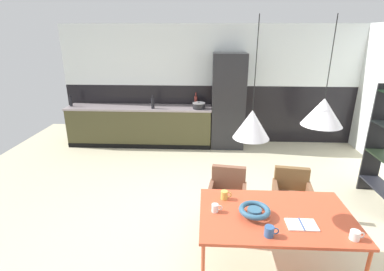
{
  "coord_description": "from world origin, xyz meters",
  "views": [
    {
      "loc": [
        -0.12,
        -3.33,
        2.48
      ],
      "look_at": [
        -0.32,
        0.81,
        1.02
      ],
      "focal_mm": 27.28,
      "sensor_mm": 36.0,
      "label": 1
    }
  ],
  "objects_px": {
    "armchair_by_stool": "(228,190)",
    "fruit_bowl": "(254,211)",
    "mug_dark_espresso": "(355,235)",
    "bottle_vinegar_dark": "(153,103)",
    "mug_short_terracotta": "(270,231)",
    "pendant_lamp_over_table_far": "(323,112)",
    "cooking_pot": "(199,106)",
    "dining_table": "(275,218)",
    "refrigerator_column": "(228,101)",
    "bottle_oil_tall": "(71,101)",
    "open_book": "(302,225)",
    "bottle_wine_green": "(196,101)",
    "pendant_lamp_over_table_near": "(252,124)",
    "mug_tall_blue": "(215,208)",
    "armchair_near_window": "(292,190)",
    "mug_glass_clear": "(225,195)"
  },
  "relations": [
    {
      "from": "armchair_by_stool",
      "to": "fruit_bowl",
      "type": "distance_m",
      "value": 0.99
    },
    {
      "from": "open_book",
      "to": "refrigerator_column",
      "type": "bearing_deg",
      "value": 96.4
    },
    {
      "from": "mug_dark_espresso",
      "to": "pendant_lamp_over_table_near",
      "type": "distance_m",
      "value": 1.35
    },
    {
      "from": "armchair_by_stool",
      "to": "mug_dark_espresso",
      "type": "distance_m",
      "value": 1.64
    },
    {
      "from": "refrigerator_column",
      "to": "dining_table",
      "type": "height_order",
      "value": "refrigerator_column"
    },
    {
      "from": "bottle_oil_tall",
      "to": "refrigerator_column",
      "type": "bearing_deg",
      "value": 0.62
    },
    {
      "from": "dining_table",
      "to": "fruit_bowl",
      "type": "relative_size",
      "value": 4.92
    },
    {
      "from": "armchair_by_stool",
      "to": "pendant_lamp_over_table_far",
      "type": "relative_size",
      "value": 0.84
    },
    {
      "from": "bottle_wine_green",
      "to": "dining_table",
      "type": "bearing_deg",
      "value": -76.16
    },
    {
      "from": "refrigerator_column",
      "to": "mug_short_terracotta",
      "type": "relative_size",
      "value": 15.61
    },
    {
      "from": "open_book",
      "to": "bottle_vinegar_dark",
      "type": "distance_m",
      "value": 4.38
    },
    {
      "from": "dining_table",
      "to": "mug_glass_clear",
      "type": "height_order",
      "value": "mug_glass_clear"
    },
    {
      "from": "mug_short_terracotta",
      "to": "cooking_pot",
      "type": "height_order",
      "value": "cooking_pot"
    },
    {
      "from": "mug_dark_espresso",
      "to": "cooking_pot",
      "type": "height_order",
      "value": "cooking_pot"
    },
    {
      "from": "bottle_vinegar_dark",
      "to": "pendant_lamp_over_table_near",
      "type": "bearing_deg",
      "value": -66.49
    },
    {
      "from": "bottle_vinegar_dark",
      "to": "pendant_lamp_over_table_near",
      "type": "relative_size",
      "value": 0.28
    },
    {
      "from": "open_book",
      "to": "mug_short_terracotta",
      "type": "height_order",
      "value": "mug_short_terracotta"
    },
    {
      "from": "armchair_by_stool",
      "to": "bottle_oil_tall",
      "type": "xyz_separation_m",
      "value": [
        -3.38,
        2.89,
        0.53
      ]
    },
    {
      "from": "mug_dark_espresso",
      "to": "cooking_pot",
      "type": "distance_m",
      "value": 4.32
    },
    {
      "from": "fruit_bowl",
      "to": "mug_short_terracotta",
      "type": "xyz_separation_m",
      "value": [
        0.09,
        -0.31,
        -0.01
      ]
    },
    {
      "from": "armchair_by_stool",
      "to": "mug_short_terracotta",
      "type": "bearing_deg",
      "value": 111.14
    },
    {
      "from": "mug_dark_espresso",
      "to": "mug_short_terracotta",
      "type": "xyz_separation_m",
      "value": [
        -0.75,
        0.01,
        0.01
      ]
    },
    {
      "from": "armchair_near_window",
      "to": "bottle_vinegar_dark",
      "type": "height_order",
      "value": "bottle_vinegar_dark"
    },
    {
      "from": "dining_table",
      "to": "mug_tall_blue",
      "type": "distance_m",
      "value": 0.62
    },
    {
      "from": "dining_table",
      "to": "mug_short_terracotta",
      "type": "height_order",
      "value": "mug_short_terracotta"
    },
    {
      "from": "dining_table",
      "to": "pendant_lamp_over_table_near",
      "type": "relative_size",
      "value": 1.45
    },
    {
      "from": "mug_glass_clear",
      "to": "mug_tall_blue",
      "type": "bearing_deg",
      "value": -113.52
    },
    {
      "from": "bottle_vinegar_dark",
      "to": "open_book",
      "type": "bearing_deg",
      "value": -61.15
    },
    {
      "from": "dining_table",
      "to": "armchair_by_stool",
      "type": "relative_size",
      "value": 1.96
    },
    {
      "from": "armchair_near_window",
      "to": "armchair_by_stool",
      "type": "xyz_separation_m",
      "value": [
        -0.86,
        -0.03,
        -0.0
      ]
    },
    {
      "from": "mug_tall_blue",
      "to": "bottle_vinegar_dark",
      "type": "xyz_separation_m",
      "value": [
        -1.29,
        3.64,
        0.25
      ]
    },
    {
      "from": "mug_dark_espresso",
      "to": "pendant_lamp_over_table_near",
      "type": "height_order",
      "value": "pendant_lamp_over_table_near"
    },
    {
      "from": "mug_short_terracotta",
      "to": "pendant_lamp_over_table_near",
      "type": "bearing_deg",
      "value": 117.12
    },
    {
      "from": "pendant_lamp_over_table_near",
      "to": "dining_table",
      "type": "bearing_deg",
      "value": 0.5
    },
    {
      "from": "armchair_near_window",
      "to": "cooking_pot",
      "type": "xyz_separation_m",
      "value": [
        -1.32,
        2.78,
        0.47
      ]
    },
    {
      "from": "open_book",
      "to": "bottle_wine_green",
      "type": "bearing_deg",
      "value": 106.0
    },
    {
      "from": "mug_short_terracotta",
      "to": "pendant_lamp_over_table_far",
      "type": "relative_size",
      "value": 0.14
    },
    {
      "from": "armchair_near_window",
      "to": "dining_table",
      "type": "bearing_deg",
      "value": 72.77
    },
    {
      "from": "dining_table",
      "to": "mug_glass_clear",
      "type": "distance_m",
      "value": 0.58
    },
    {
      "from": "mug_dark_espresso",
      "to": "bottle_vinegar_dark",
      "type": "distance_m",
      "value": 4.75
    },
    {
      "from": "dining_table",
      "to": "cooking_pot",
      "type": "relative_size",
      "value": 5.51
    },
    {
      "from": "mug_dark_espresso",
      "to": "bottle_vinegar_dark",
      "type": "bearing_deg",
      "value": 122.15
    },
    {
      "from": "mug_short_terracotta",
      "to": "cooking_pot",
      "type": "bearing_deg",
      "value": 100.54
    },
    {
      "from": "open_book",
      "to": "bottle_vinegar_dark",
      "type": "bearing_deg",
      "value": 118.85
    },
    {
      "from": "cooking_pot",
      "to": "bottle_vinegar_dark",
      "type": "relative_size",
      "value": 0.92
    },
    {
      "from": "fruit_bowl",
      "to": "pendant_lamp_over_table_far",
      "type": "xyz_separation_m",
      "value": [
        0.54,
        0.03,
        1.02
      ]
    },
    {
      "from": "mug_glass_clear",
      "to": "mug_short_terracotta",
      "type": "relative_size",
      "value": 0.9
    },
    {
      "from": "fruit_bowl",
      "to": "pendant_lamp_over_table_near",
      "type": "relative_size",
      "value": 0.29
    },
    {
      "from": "open_book",
      "to": "mug_short_terracotta",
      "type": "bearing_deg",
      "value": -153.19
    },
    {
      "from": "armchair_near_window",
      "to": "cooking_pot",
      "type": "distance_m",
      "value": 3.11
    }
  ]
}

